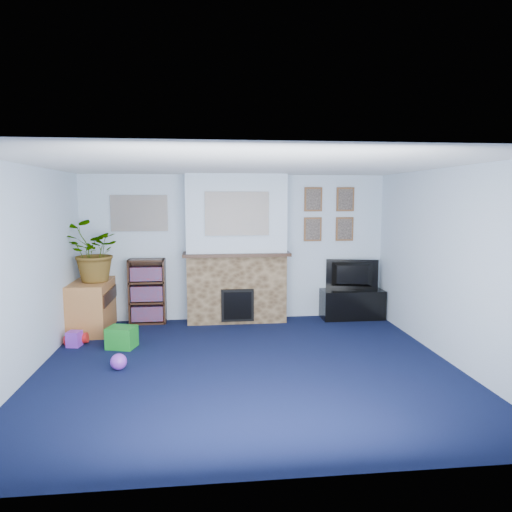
{
  "coord_description": "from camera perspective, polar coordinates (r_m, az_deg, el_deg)",
  "views": [
    {
      "loc": [
        -0.47,
        -5.28,
        2.03
      ],
      "look_at": [
        0.19,
        0.8,
        1.24
      ],
      "focal_mm": 32.0,
      "sensor_mm": 36.0,
      "label": 1
    }
  ],
  "objects": [
    {
      "name": "wall_back",
      "position": [
        7.59,
        -2.57,
        1.04
      ],
      "size": [
        5.0,
        0.04,
        2.4
      ],
      "primitive_type": "cube",
      "color": "silver",
      "rests_on": "ground"
    },
    {
      "name": "wall_right",
      "position": [
        6.11,
        22.97,
        -1.06
      ],
      "size": [
        0.04,
        4.5,
        2.4
      ],
      "primitive_type": "cube",
      "color": "silver",
      "rests_on": "ground"
    },
    {
      "name": "portrait_tl",
      "position": [
        7.72,
        7.16,
        7.04
      ],
      "size": [
        0.3,
        0.03,
        0.4
      ],
      "primitive_type": "cube",
      "color": "brown",
      "rests_on": "wall_back"
    },
    {
      "name": "portrait_bl",
      "position": [
        7.74,
        7.1,
        3.34
      ],
      "size": [
        0.3,
        0.03,
        0.4
      ],
      "primitive_type": "cube",
      "color": "brown",
      "rests_on": "wall_back"
    },
    {
      "name": "portrait_br",
      "position": [
        7.88,
        11.0,
        3.33
      ],
      "size": [
        0.3,
        0.03,
        0.4
      ],
      "primitive_type": "cube",
      "color": "brown",
      "rests_on": "wall_back"
    },
    {
      "name": "potted_plant",
      "position": [
        7.24,
        -19.86,
        0.52
      ],
      "size": [
        1.08,
        1.03,
        0.92
      ],
      "primitive_type": "imported",
      "rotation": [
        0.0,
        0.0,
        3.66
      ],
      "color": "#26661E",
      "rests_on": "sideboard"
    },
    {
      "name": "collage_main",
      "position": [
        7.14,
        -2.39,
        5.31
      ],
      "size": [
        1.0,
        0.03,
        0.68
      ],
      "primitive_type": "cube",
      "color": "gray",
      "rests_on": "chimney_breast"
    },
    {
      "name": "portrait_tr",
      "position": [
        7.86,
        11.09,
        6.97
      ],
      "size": [
        0.3,
        0.03,
        0.4
      ],
      "primitive_type": "cube",
      "color": "brown",
      "rests_on": "wall_back"
    },
    {
      "name": "toy_ball",
      "position": [
        5.78,
        -16.8,
        -12.6
      ],
      "size": [
        0.19,
        0.19,
        0.19
      ],
      "primitive_type": "sphere",
      "color": "purple",
      "rests_on": "ground"
    },
    {
      "name": "mantel_clock",
      "position": [
        7.34,
        -2.48,
        0.98
      ],
      "size": [
        0.11,
        0.06,
        0.15
      ],
      "primitive_type": "cube",
      "color": "gold",
      "rests_on": "chimney_breast"
    },
    {
      "name": "collage_left",
      "position": [
        7.6,
        -14.38,
        5.21
      ],
      "size": [
        0.9,
        0.03,
        0.58
      ],
      "primitive_type": "cube",
      "color": "gray",
      "rests_on": "wall_back"
    },
    {
      "name": "mantel_can",
      "position": [
        7.42,
        2.69,
        0.96
      ],
      "size": [
        0.07,
        0.07,
        0.13
      ],
      "primitive_type": "cylinder",
      "color": "purple",
      "rests_on": "chimney_breast"
    },
    {
      "name": "chimney_breast",
      "position": [
        7.39,
        -2.47,
        0.74
      ],
      "size": [
        1.72,
        0.5,
        2.4
      ],
      "color": "brown",
      "rests_on": "ground"
    },
    {
      "name": "mantel_candle",
      "position": [
        7.37,
        0.1,
        1.09
      ],
      "size": [
        0.05,
        0.05,
        0.16
      ],
      "primitive_type": "cylinder",
      "color": "#B2BFC6",
      "rests_on": "chimney_breast"
    },
    {
      "name": "ceiling",
      "position": [
        5.32,
        -1.1,
        11.32
      ],
      "size": [
        5.0,
        4.5,
        0.01
      ],
      "primitive_type": "cube",
      "color": "white",
      "rests_on": "wall_back"
    },
    {
      "name": "television",
      "position": [
        7.83,
        11.96,
        -2.33
      ],
      "size": [
        0.87,
        0.3,
        0.5
      ],
      "primitive_type": "imported",
      "rotation": [
        0.0,
        0.0,
        2.92
      ],
      "color": "black",
      "rests_on": "tv_stand"
    },
    {
      "name": "sideboard",
      "position": [
        7.44,
        -19.86,
        -6.16
      ],
      "size": [
        0.55,
        0.99,
        0.77
      ],
      "primitive_type": "cube",
      "color": "#B47039",
      "rests_on": "ground"
    },
    {
      "name": "tv_stand",
      "position": [
        7.91,
        11.9,
        -6.03
      ],
      "size": [
        1.03,
        0.43,
        0.49
      ],
      "primitive_type": "cube",
      "color": "black",
      "rests_on": "ground"
    },
    {
      "name": "floor",
      "position": [
        5.68,
        -1.04,
        -13.62
      ],
      "size": [
        5.0,
        4.5,
        0.01
      ],
      "primitive_type": "cube",
      "color": "#0D1333",
      "rests_on": "ground"
    },
    {
      "name": "wall_left",
      "position": [
        5.72,
        -26.89,
        -1.81
      ],
      "size": [
        0.04,
        4.5,
        2.4
      ],
      "primitive_type": "cube",
      "color": "silver",
      "rests_on": "ground"
    },
    {
      "name": "toy_tube",
      "position": [
        6.92,
        -21.54,
        -9.66
      ],
      "size": [
        0.33,
        0.14,
        0.19
      ],
      "primitive_type": "cylinder",
      "rotation": [
        0.0,
        1.43,
        0.0
      ],
      "color": "red",
      "rests_on": "ground"
    },
    {
      "name": "mantel_teddy",
      "position": [
        7.33,
        -6.77,
        0.89
      ],
      "size": [
        0.12,
        0.12,
        0.12
      ],
      "primitive_type": "sphere",
      "color": "gray",
      "rests_on": "chimney_breast"
    },
    {
      "name": "toy_block",
      "position": [
        6.82,
        -21.76,
        -9.56
      ],
      "size": [
        0.2,
        0.2,
        0.21
      ],
      "primitive_type": "cube",
      "rotation": [
        0.0,
        0.0,
        -0.2
      ],
      "color": "purple",
      "rests_on": "ground"
    },
    {
      "name": "green_crate",
      "position": [
        6.55,
        -16.43,
        -9.76
      ],
      "size": [
        0.43,
        0.38,
        0.29
      ],
      "primitive_type": "cube",
      "rotation": [
        0.0,
        0.0,
        -0.27
      ],
      "color": "#198C26",
      "rests_on": "ground"
    },
    {
      "name": "bookshelf",
      "position": [
        7.61,
        -13.4,
        -4.47
      ],
      "size": [
        0.58,
        0.28,
        1.05
      ],
      "color": "black",
      "rests_on": "ground"
    },
    {
      "name": "wall_front",
      "position": [
        3.18,
        2.56,
        -7.78
      ],
      "size": [
        5.0,
        0.04,
        2.4
      ],
      "primitive_type": "cube",
      "color": "silver",
      "rests_on": "ground"
    }
  ]
}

